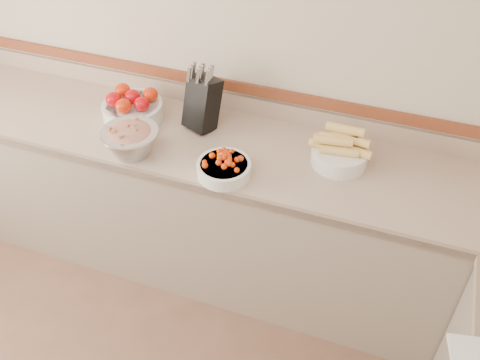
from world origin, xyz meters
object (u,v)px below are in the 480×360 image
(knife_block, at_px, (202,102))
(rhubarb_bowl, at_px, (131,139))
(tomato_bowl, at_px, (132,107))
(cherry_tomato_bowl, at_px, (224,167))
(corn_bowl, at_px, (340,151))

(knife_block, relative_size, rhubarb_bowl, 1.28)
(tomato_bowl, relative_size, rhubarb_bowl, 1.14)
(tomato_bowl, relative_size, cherry_tomato_bowl, 1.25)
(knife_block, relative_size, tomato_bowl, 1.12)
(corn_bowl, bearing_deg, cherry_tomato_bowl, -150.86)
(cherry_tomato_bowl, bearing_deg, rhubarb_bowl, -179.96)
(tomato_bowl, bearing_deg, knife_block, 8.56)
(knife_block, xyz_separation_m, cherry_tomato_bowl, (0.24, -0.33, -0.10))
(knife_block, bearing_deg, rhubarb_bowl, -125.58)
(cherry_tomato_bowl, xyz_separation_m, corn_bowl, (0.48, 0.27, 0.02))
(cherry_tomato_bowl, distance_m, rhubarb_bowl, 0.48)
(knife_block, bearing_deg, corn_bowl, -4.81)
(corn_bowl, xyz_separation_m, rhubarb_bowl, (-0.96, -0.27, 0.01))
(tomato_bowl, xyz_separation_m, rhubarb_bowl, (0.14, -0.27, 0.02))
(knife_block, height_order, cherry_tomato_bowl, knife_block)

